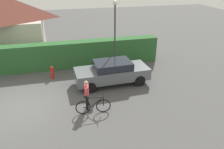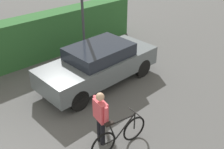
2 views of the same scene
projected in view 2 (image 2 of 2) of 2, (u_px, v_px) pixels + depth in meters
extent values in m
cube|color=slate|center=(99.00, 66.00, 9.28)|extent=(4.40, 1.87, 0.66)
cube|color=#1E232D|center=(99.00, 52.00, 9.04)|extent=(2.19, 1.58, 0.42)
cylinder|color=black|center=(114.00, 55.00, 10.80)|extent=(0.69, 0.21, 0.68)
cylinder|color=black|center=(143.00, 68.00, 9.85)|extent=(0.69, 0.21, 0.68)
cylinder|color=black|center=(51.00, 81.00, 9.03)|extent=(0.69, 0.21, 0.68)
cylinder|color=black|center=(79.00, 100.00, 8.09)|extent=(0.69, 0.21, 0.68)
torus|color=black|center=(134.00, 129.00, 6.96)|extent=(0.72, 0.11, 0.72)
torus|color=black|center=(103.00, 145.00, 6.46)|extent=(0.72, 0.11, 0.72)
cylinder|color=black|center=(125.00, 126.00, 6.68)|extent=(0.63, 0.09, 0.55)
cylinder|color=black|center=(113.00, 132.00, 6.47)|extent=(0.23, 0.06, 0.57)
cylinder|color=black|center=(122.00, 120.00, 6.50)|extent=(0.75, 0.10, 0.09)
cylinder|color=black|center=(110.00, 142.00, 6.56)|extent=(0.37, 0.07, 0.05)
cylinder|color=black|center=(134.00, 121.00, 6.83)|extent=(0.04, 0.04, 0.50)
cube|color=black|center=(109.00, 124.00, 6.27)|extent=(0.23, 0.12, 0.06)
cylinder|color=black|center=(135.00, 112.00, 6.69)|extent=(0.07, 0.50, 0.03)
cylinder|color=black|center=(99.00, 129.00, 6.91)|extent=(0.13, 0.13, 0.76)
cylinder|color=black|center=(103.00, 133.00, 6.79)|extent=(0.13, 0.13, 0.76)
cube|color=#DB4C56|center=(100.00, 111.00, 6.52)|extent=(0.27, 0.47, 0.54)
sphere|color=tan|center=(100.00, 97.00, 6.32)|extent=(0.21, 0.21, 0.21)
cylinder|color=#DB4C56|center=(95.00, 104.00, 6.72)|extent=(0.09, 0.09, 0.51)
cylinder|color=#DB4C56|center=(106.00, 116.00, 6.32)|extent=(0.09, 0.09, 0.51)
cylinder|color=#38383D|center=(82.00, 9.00, 9.95)|extent=(0.10, 0.10, 4.36)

